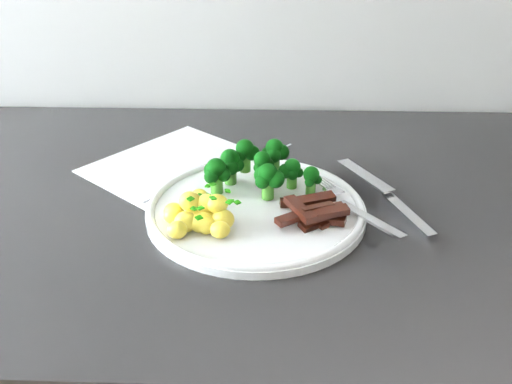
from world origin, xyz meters
The scene contains 7 objects.
recipe_paper centered at (-0.12, 1.72, 0.94)m, with size 0.37×0.36×0.00m.
plate centered at (-0.05, 1.63, 0.94)m, with size 0.26×0.26×0.02m.
broccoli centered at (-0.05, 1.68, 0.97)m, with size 0.15×0.09×0.05m.
potatoes centered at (-0.11, 1.58, 0.96)m, with size 0.09×0.10×0.04m.
beef_strips centered at (0.02, 1.60, 0.95)m, with size 0.09×0.07×0.03m.
fork centered at (0.07, 1.61, 0.95)m, with size 0.10×0.15×0.02m.
knife centered at (0.12, 1.64, 0.94)m, with size 0.10×0.19×0.02m.
Camera 1 is at (-0.03, 1.02, 1.30)m, focal length 41.09 mm.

